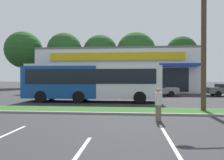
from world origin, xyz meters
name	(u,v)px	position (x,y,z in m)	size (l,w,h in m)	color
grass_median	(122,110)	(0.00, 14.00, 0.06)	(56.00, 2.20, 0.12)	#2D5B23
curb_lip	(121,114)	(0.00, 12.78, 0.06)	(56.00, 0.24, 0.12)	gray
parking_stripe_2	(170,141)	(1.86, 7.91, 0.00)	(0.12, 4.80, 0.01)	silver
storefront_building	(119,71)	(-1.59, 36.96, 3.19)	(23.06, 15.26, 6.38)	silver
tree_far_left	(24,50)	(-22.10, 44.09, 7.97)	(7.65, 7.65, 11.80)	#473323
tree_left	(65,50)	(-13.48, 44.73, 7.88)	(7.24, 7.24, 11.51)	#473323
tree_mid_left	(100,52)	(-6.13, 46.11, 7.58)	(7.27, 7.27, 11.23)	#473323
tree_mid	(136,52)	(1.43, 46.32, 7.53)	(8.27, 8.27, 11.67)	#473323
tree_mid_right	(182,52)	(10.12, 43.27, 7.11)	(5.90, 5.90, 10.08)	#473323
utility_pole	(201,24)	(4.72, 14.01, 5.23)	(3.10, 2.39, 9.78)	#4C3826
city_bus	(92,81)	(-2.81, 19.09, 1.76)	(11.67, 2.71, 3.25)	#144793
car_0	(157,90)	(3.42, 25.61, 0.73)	(4.62, 1.90, 1.40)	slate
pedestrian_near_bench	(158,104)	(1.89, 11.21, 0.79)	(0.32, 0.32, 1.57)	#726651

